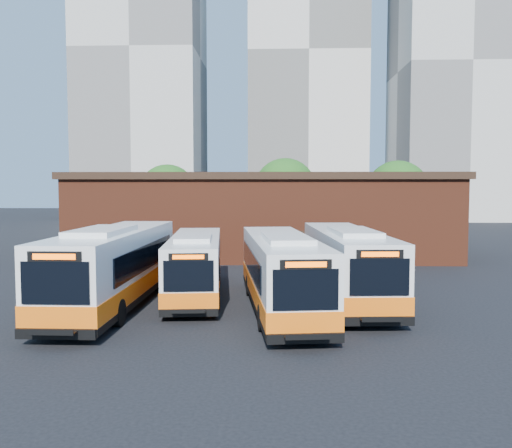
{
  "coord_description": "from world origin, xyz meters",
  "views": [
    {
      "loc": [
        0.92,
        -22.85,
        5.43
      ],
      "look_at": [
        -0.08,
        5.97,
        3.41
      ],
      "focal_mm": 38.0,
      "sensor_mm": 36.0,
      "label": 1
    }
  ],
  "objects_px": {
    "bus_west": "(114,269)",
    "transit_worker": "(302,307)",
    "bus_east": "(347,266)",
    "bus_midwest": "(196,267)",
    "bus_mideast": "(282,275)"
  },
  "relations": [
    {
      "from": "bus_mideast",
      "to": "bus_east",
      "type": "xyz_separation_m",
      "value": [
        3.17,
        2.48,
        0.03
      ]
    },
    {
      "from": "bus_east",
      "to": "transit_worker",
      "type": "distance_m",
      "value": 6.15
    },
    {
      "from": "transit_worker",
      "to": "bus_west",
      "type": "bearing_deg",
      "value": 76.62
    },
    {
      "from": "bus_west",
      "to": "transit_worker",
      "type": "xyz_separation_m",
      "value": [
        8.32,
        -3.73,
        -0.81
      ]
    },
    {
      "from": "bus_west",
      "to": "bus_east",
      "type": "xyz_separation_m",
      "value": [
        10.73,
        1.88,
        -0.08
      ]
    },
    {
      "from": "bus_midwest",
      "to": "transit_worker",
      "type": "bearing_deg",
      "value": -56.78
    },
    {
      "from": "bus_midwest",
      "to": "bus_east",
      "type": "bearing_deg",
      "value": -10.26
    },
    {
      "from": "bus_mideast",
      "to": "transit_worker",
      "type": "distance_m",
      "value": 3.3
    },
    {
      "from": "bus_east",
      "to": "transit_worker",
      "type": "relative_size",
      "value": 7.54
    },
    {
      "from": "bus_mideast",
      "to": "bus_midwest",
      "type": "bearing_deg",
      "value": 136.98
    },
    {
      "from": "bus_west",
      "to": "bus_midwest",
      "type": "distance_m",
      "value": 4.17
    },
    {
      "from": "bus_mideast",
      "to": "transit_worker",
      "type": "xyz_separation_m",
      "value": [
        0.76,
        -3.13,
        -0.7
      ]
    },
    {
      "from": "bus_west",
      "to": "transit_worker",
      "type": "relative_size",
      "value": 7.87
    },
    {
      "from": "bus_west",
      "to": "bus_east",
      "type": "height_order",
      "value": "bus_west"
    },
    {
      "from": "bus_mideast",
      "to": "bus_east",
      "type": "distance_m",
      "value": 4.02
    }
  ]
}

